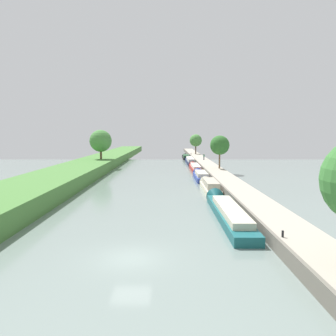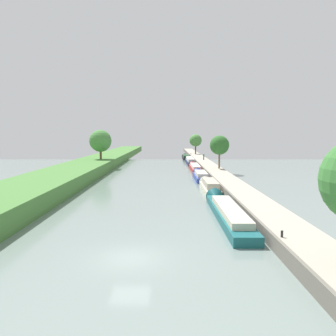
{
  "view_description": "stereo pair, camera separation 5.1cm",
  "coord_description": "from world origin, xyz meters",
  "px_view_note": "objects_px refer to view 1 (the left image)",
  "views": [
    {
      "loc": [
        2.37,
        -20.2,
        7.94
      ],
      "look_at": [
        2.41,
        45.51,
        1.0
      ],
      "focal_mm": 35.01,
      "sensor_mm": 36.0,
      "label": 1
    },
    {
      "loc": [
        2.42,
        -20.2,
        7.94
      ],
      "look_at": [
        2.41,
        45.51,
        1.0
      ],
      "focal_mm": 35.01,
      "sensor_mm": 36.0,
      "label": 2
    }
  ],
  "objects_px": {
    "narrowboat_blue": "(200,176)",
    "mooring_bollard_far": "(191,154)",
    "narrowboat_teal": "(227,211)",
    "narrowboat_cream": "(209,186)",
    "mooring_bollard_near": "(283,234)",
    "narrowboat_navy": "(190,161)",
    "narrowboat_black": "(186,157)",
    "narrowboat_red": "(195,168)",
    "person_walking": "(204,157)"
  },
  "relations": [
    {
      "from": "narrowboat_black",
      "to": "mooring_bollard_near",
      "type": "bearing_deg",
      "value": -88.59
    },
    {
      "from": "narrowboat_blue",
      "to": "narrowboat_red",
      "type": "bearing_deg",
      "value": 89.26
    },
    {
      "from": "person_walking",
      "to": "narrowboat_cream",
      "type": "bearing_deg",
      "value": -95.07
    },
    {
      "from": "narrowboat_cream",
      "to": "narrowboat_red",
      "type": "xyz_separation_m",
      "value": [
        0.01,
        25.22,
        -0.05
      ]
    },
    {
      "from": "narrowboat_blue",
      "to": "mooring_bollard_far",
      "type": "bearing_deg",
      "value": 87.82
    },
    {
      "from": "narrowboat_blue",
      "to": "mooring_bollard_far",
      "type": "xyz_separation_m",
      "value": [
        1.96,
        51.68,
        0.67
      ]
    },
    {
      "from": "narrowboat_cream",
      "to": "narrowboat_red",
      "type": "bearing_deg",
      "value": 89.99
    },
    {
      "from": "narrowboat_blue",
      "to": "narrowboat_red",
      "type": "relative_size",
      "value": 0.71
    },
    {
      "from": "narrowboat_cream",
      "to": "mooring_bollard_near",
      "type": "height_order",
      "value": "narrowboat_cream"
    },
    {
      "from": "narrowboat_navy",
      "to": "mooring_bollard_near",
      "type": "bearing_deg",
      "value": -88.4
    },
    {
      "from": "narrowboat_red",
      "to": "person_walking",
      "type": "xyz_separation_m",
      "value": [
        3.56,
        14.9,
        1.35
      ]
    },
    {
      "from": "narrowboat_red",
      "to": "mooring_bollard_far",
      "type": "relative_size",
      "value": 33.68
    },
    {
      "from": "person_walking",
      "to": "mooring_bollard_near",
      "type": "relative_size",
      "value": 3.69
    },
    {
      "from": "narrowboat_black",
      "to": "mooring_bollard_far",
      "type": "distance_m",
      "value": 5.32
    },
    {
      "from": "narrowboat_blue",
      "to": "mooring_bollard_far",
      "type": "distance_m",
      "value": 51.73
    },
    {
      "from": "narrowboat_cream",
      "to": "person_walking",
      "type": "xyz_separation_m",
      "value": [
        3.56,
        40.12,
        1.3
      ]
    },
    {
      "from": "narrowboat_navy",
      "to": "person_walking",
      "type": "bearing_deg",
      "value": -16.6
    },
    {
      "from": "narrowboat_blue",
      "to": "narrowboat_cream",
      "type": "bearing_deg",
      "value": -89.09
    },
    {
      "from": "narrowboat_cream",
      "to": "narrowboat_blue",
      "type": "relative_size",
      "value": 0.98
    },
    {
      "from": "narrowboat_navy",
      "to": "person_walking",
      "type": "xyz_separation_m",
      "value": [
        3.61,
        -1.08,
        1.23
      ]
    },
    {
      "from": "narrowboat_cream",
      "to": "narrowboat_blue",
      "type": "height_order",
      "value": "narrowboat_cream"
    },
    {
      "from": "narrowboat_red",
      "to": "mooring_bollard_far",
      "type": "distance_m",
      "value": 37.61
    },
    {
      "from": "narrowboat_red",
      "to": "mooring_bollard_far",
      "type": "bearing_deg",
      "value": 87.29
    },
    {
      "from": "narrowboat_teal",
      "to": "mooring_bollard_near",
      "type": "relative_size",
      "value": 37.63
    },
    {
      "from": "narrowboat_blue",
      "to": "narrowboat_red",
      "type": "height_order",
      "value": "narrowboat_blue"
    },
    {
      "from": "narrowboat_cream",
      "to": "narrowboat_navy",
      "type": "relative_size",
      "value": 0.62
    },
    {
      "from": "narrowboat_teal",
      "to": "person_walking",
      "type": "bearing_deg",
      "value": 86.06
    },
    {
      "from": "narrowboat_blue",
      "to": "mooring_bollard_near",
      "type": "relative_size",
      "value": 23.94
    },
    {
      "from": "narrowboat_teal",
      "to": "mooring_bollard_far",
      "type": "relative_size",
      "value": 37.63
    },
    {
      "from": "narrowboat_teal",
      "to": "person_walking",
      "type": "distance_m",
      "value": 55.41
    },
    {
      "from": "narrowboat_teal",
      "to": "narrowboat_blue",
      "type": "height_order",
      "value": "narrowboat_blue"
    },
    {
      "from": "narrowboat_teal",
      "to": "narrowboat_navy",
      "type": "bearing_deg",
      "value": 89.8
    },
    {
      "from": "narrowboat_teal",
      "to": "person_walking",
      "type": "relative_size",
      "value": 10.2
    },
    {
      "from": "narrowboat_black",
      "to": "narrowboat_navy",
      "type": "bearing_deg",
      "value": -89.33
    },
    {
      "from": "mooring_bollard_near",
      "to": "narrowboat_navy",
      "type": "bearing_deg",
      "value": 91.6
    },
    {
      "from": "narrowboat_teal",
      "to": "narrowboat_cream",
      "type": "xyz_separation_m",
      "value": [
        0.25,
        15.15,
        0.04
      ]
    },
    {
      "from": "narrowboat_cream",
      "to": "person_walking",
      "type": "relative_size",
      "value": 6.37
    },
    {
      "from": "narrowboat_red",
      "to": "narrowboat_black",
      "type": "bearing_deg",
      "value": 90.44
    },
    {
      "from": "narrowboat_teal",
      "to": "narrowboat_navy",
      "type": "relative_size",
      "value": 1.0
    },
    {
      "from": "narrowboat_black",
      "to": "mooring_bollard_near",
      "type": "distance_m",
      "value": 82.41
    },
    {
      "from": "narrowboat_navy",
      "to": "narrowboat_cream",
      "type": "bearing_deg",
      "value": -89.93
    },
    {
      "from": "narrowboat_blue",
      "to": "mooring_bollard_near",
      "type": "xyz_separation_m",
      "value": [
        1.96,
        -35.56,
        0.67
      ]
    },
    {
      "from": "narrowboat_teal",
      "to": "mooring_bollard_near",
      "type": "distance_m",
      "value": 9.56
    },
    {
      "from": "narrowboat_cream",
      "to": "mooring_bollard_far",
      "type": "distance_m",
      "value": 62.81
    },
    {
      "from": "narrowboat_cream",
      "to": "narrowboat_navy",
      "type": "bearing_deg",
      "value": 90.07
    },
    {
      "from": "narrowboat_cream",
      "to": "narrowboat_black",
      "type": "height_order",
      "value": "narrowboat_cream"
    },
    {
      "from": "narrowboat_black",
      "to": "mooring_bollard_near",
      "type": "xyz_separation_m",
      "value": [
        2.03,
        -82.39,
        0.73
      ]
    },
    {
      "from": "narrowboat_black",
      "to": "person_walking",
      "type": "relative_size",
      "value": 7.38
    },
    {
      "from": "narrowboat_cream",
      "to": "narrowboat_navy",
      "type": "xyz_separation_m",
      "value": [
        -0.05,
        41.19,
        0.07
      ]
    },
    {
      "from": "mooring_bollard_near",
      "to": "narrowboat_blue",
      "type": "bearing_deg",
      "value": 93.16
    }
  ]
}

